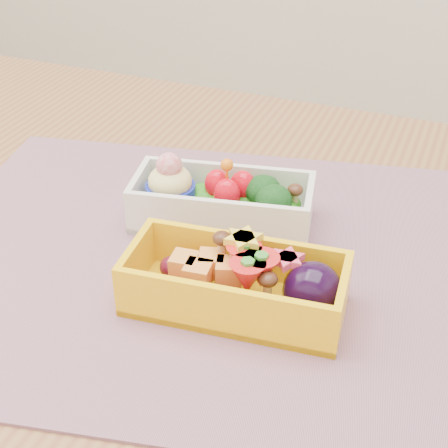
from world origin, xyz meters
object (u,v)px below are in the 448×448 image
at_px(placemat, 214,260).
at_px(bento_white, 221,201).
at_px(bento_yellow, 240,283).
at_px(table, 212,347).

bearing_deg(placemat, bento_white, 106.15).
bearing_deg(bento_yellow, placemat, 124.00).
bearing_deg(table, bento_yellow, -44.87).
bearing_deg(bento_yellow, bento_white, 113.04).
distance_m(bento_white, bento_yellow, 0.13).
relative_size(table, bento_yellow, 6.44).
xyz_separation_m(table, bento_yellow, (0.05, -0.04, 0.13)).
height_order(table, placemat, placemat).
relative_size(bento_white, bento_yellow, 1.00).
distance_m(placemat, bento_yellow, 0.08).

